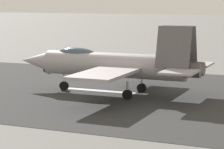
# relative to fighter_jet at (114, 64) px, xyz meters

# --- Properties ---
(ground_plane) EXTENTS (400.00, 400.00, 0.00)m
(ground_plane) POSITION_rel_fighter_jet_xyz_m (0.49, -0.92, -2.46)
(ground_plane) COLOR slate
(runway_strip) EXTENTS (240.00, 26.00, 0.02)m
(runway_strip) POSITION_rel_fighter_jet_xyz_m (0.48, -0.92, -2.45)
(runway_strip) COLOR #2F3031
(runway_strip) RESTS_ON ground
(fighter_jet) EXTENTS (16.05, 14.61, 5.66)m
(fighter_jet) POSITION_rel_fighter_jet_xyz_m (0.00, 0.00, 0.00)
(fighter_jet) COLOR #A5A0AA
(fighter_jet) RESTS_ON ground
(crew_person) EXTENTS (0.49, 0.57, 1.70)m
(crew_person) POSITION_rel_fighter_jet_xyz_m (11.93, -9.35, -1.61)
(crew_person) COLOR #1E2338
(crew_person) RESTS_ON ground
(marker_cone_mid) EXTENTS (0.44, 0.44, 0.55)m
(marker_cone_mid) POSITION_rel_fighter_jet_xyz_m (5.69, -12.55, -2.18)
(marker_cone_mid) COLOR orange
(marker_cone_mid) RESTS_ON ground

